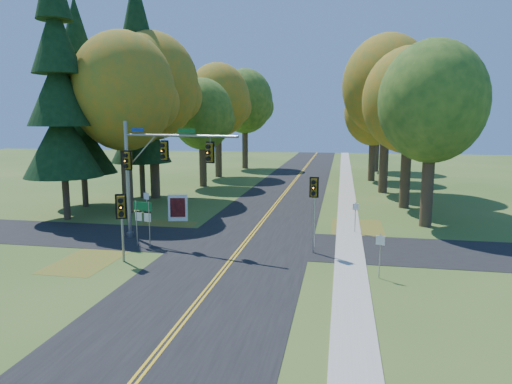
% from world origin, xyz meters
% --- Properties ---
extents(ground, '(160.00, 160.00, 0.00)m').
position_xyz_m(ground, '(0.00, 0.00, 0.00)').
color(ground, '#2E521D').
rests_on(ground, ground).
extents(road_main, '(8.00, 160.00, 0.02)m').
position_xyz_m(road_main, '(0.00, 0.00, 0.01)').
color(road_main, black).
rests_on(road_main, ground).
extents(road_cross, '(60.00, 6.00, 0.02)m').
position_xyz_m(road_cross, '(0.00, 2.00, 0.01)').
color(road_cross, black).
rests_on(road_cross, ground).
extents(centerline_left, '(0.10, 160.00, 0.01)m').
position_xyz_m(centerline_left, '(-0.10, 0.00, 0.03)').
color(centerline_left, gold).
rests_on(centerline_left, road_main).
extents(centerline_right, '(0.10, 160.00, 0.01)m').
position_xyz_m(centerline_right, '(0.10, 0.00, 0.03)').
color(centerline_right, gold).
rests_on(centerline_right, road_main).
extents(sidewalk_east, '(1.60, 160.00, 0.06)m').
position_xyz_m(sidewalk_east, '(6.20, 0.00, 0.03)').
color(sidewalk_east, '#9E998E').
rests_on(sidewalk_east, ground).
extents(leaf_patch_w_near, '(4.00, 6.00, 0.00)m').
position_xyz_m(leaf_patch_w_near, '(-6.50, 4.00, 0.01)').
color(leaf_patch_w_near, brown).
rests_on(leaf_patch_w_near, ground).
extents(leaf_patch_e, '(3.50, 8.00, 0.00)m').
position_xyz_m(leaf_patch_e, '(6.80, 6.00, 0.01)').
color(leaf_patch_e, brown).
rests_on(leaf_patch_e, ground).
extents(leaf_patch_w_far, '(3.00, 5.00, 0.00)m').
position_xyz_m(leaf_patch_w_far, '(-7.50, -3.00, 0.01)').
color(leaf_patch_w_far, brown).
rests_on(leaf_patch_w_far, ground).
extents(tree_w_a, '(8.00, 8.00, 14.15)m').
position_xyz_m(tree_w_a, '(-11.13, 9.38, 9.49)').
color(tree_w_a, '#38281C').
rests_on(tree_w_a, ground).
extents(tree_e_a, '(7.20, 7.20, 12.73)m').
position_xyz_m(tree_e_a, '(11.57, 8.77, 8.53)').
color(tree_e_a, '#38281C').
rests_on(tree_e_a, ground).
extents(tree_w_b, '(8.60, 8.60, 15.38)m').
position_xyz_m(tree_w_b, '(-11.72, 16.29, 10.37)').
color(tree_w_b, '#38281C').
rests_on(tree_w_b, ground).
extents(tree_e_b, '(7.60, 7.60, 13.33)m').
position_xyz_m(tree_e_b, '(10.97, 15.58, 8.90)').
color(tree_e_b, '#38281C').
rests_on(tree_e_b, ground).
extents(tree_w_c, '(6.80, 6.80, 11.91)m').
position_xyz_m(tree_w_c, '(-9.54, 24.47, 7.94)').
color(tree_w_c, '#38281C').
rests_on(tree_w_c, ground).
extents(tree_e_c, '(8.80, 8.80, 15.79)m').
position_xyz_m(tree_e_c, '(9.88, 23.69, 10.66)').
color(tree_e_c, '#38281C').
rests_on(tree_e_c, ground).
extents(tree_w_d, '(8.20, 8.20, 14.56)m').
position_xyz_m(tree_w_d, '(-10.13, 33.18, 9.78)').
color(tree_w_d, '#38281C').
rests_on(tree_w_d, ground).
extents(tree_e_d, '(7.00, 7.00, 12.32)m').
position_xyz_m(tree_e_d, '(9.26, 32.87, 8.24)').
color(tree_e_d, '#38281C').
rests_on(tree_e_d, ground).
extents(tree_w_e, '(8.40, 8.40, 14.97)m').
position_xyz_m(tree_w_e, '(-8.92, 44.09, 10.07)').
color(tree_w_e, '#38281C').
rests_on(tree_w_e, ground).
extents(tree_e_e, '(7.80, 7.80, 13.74)m').
position_xyz_m(tree_e_e, '(10.47, 43.58, 9.19)').
color(tree_e_e, '#38281C').
rests_on(tree_e_e, ground).
extents(pine_a, '(5.60, 5.60, 19.48)m').
position_xyz_m(pine_a, '(-14.50, 6.00, 9.18)').
color(pine_a, '#38281C').
rests_on(pine_a, ground).
extents(pine_b, '(5.60, 5.60, 17.31)m').
position_xyz_m(pine_b, '(-16.00, 11.00, 8.16)').
color(pine_b, '#38281C').
rests_on(pine_b, ground).
extents(pine_c, '(5.60, 5.60, 20.56)m').
position_xyz_m(pine_c, '(-13.00, 16.00, 9.69)').
color(pine_c, '#38281C').
rests_on(pine_c, ground).
extents(traffic_mast, '(7.82, 2.33, 7.31)m').
position_xyz_m(traffic_mast, '(-5.59, 1.44, 4.70)').
color(traffic_mast, gray).
rests_on(traffic_mast, ground).
extents(east_signal_pole, '(0.50, 0.58, 4.33)m').
position_xyz_m(east_signal_pole, '(4.18, 0.45, 3.28)').
color(east_signal_pole, '#999BA2').
rests_on(east_signal_pole, ground).
extents(ped_signal_pole, '(0.54, 0.66, 3.65)m').
position_xyz_m(ped_signal_pole, '(-5.43, -2.98, 2.72)').
color(ped_signal_pole, gray).
rests_on(ped_signal_pole, ground).
extents(route_sign_cluster, '(1.25, 0.32, 2.74)m').
position_xyz_m(route_sign_cluster, '(-5.69, 0.09, 1.93)').
color(route_sign_cluster, gray).
rests_on(route_sign_cluster, ground).
extents(info_kiosk, '(1.42, 0.51, 1.96)m').
position_xyz_m(info_kiosk, '(-6.13, 6.99, 0.97)').
color(info_kiosk, white).
rests_on(info_kiosk, ground).
extents(reg_sign_e_north, '(0.39, 0.10, 2.03)m').
position_xyz_m(reg_sign_e_north, '(6.59, 5.75, 1.39)').
color(reg_sign_e_north, gray).
rests_on(reg_sign_e_north, ground).
extents(reg_sign_e_south, '(0.40, 0.14, 2.14)m').
position_xyz_m(reg_sign_e_south, '(7.50, -2.94, 1.47)').
color(reg_sign_e_south, gray).
rests_on(reg_sign_e_south, ground).
extents(reg_sign_w, '(0.44, 0.13, 2.33)m').
position_xyz_m(reg_sign_w, '(-7.99, 5.71, 1.60)').
color(reg_sign_w, gray).
rests_on(reg_sign_w, ground).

